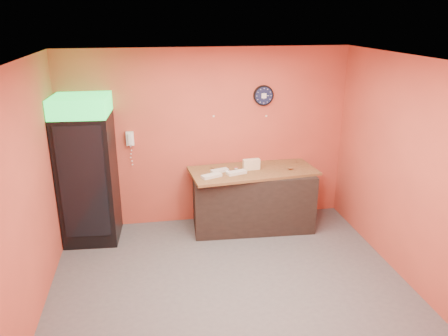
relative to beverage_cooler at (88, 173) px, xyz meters
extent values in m
plane|color=#47474C|center=(1.82, -1.60, -1.07)|extent=(4.50, 4.50, 0.00)
cube|color=#C74C38|center=(1.82, 0.40, 0.33)|extent=(4.50, 0.02, 2.80)
cube|color=#C74C38|center=(-0.43, -1.60, 0.33)|extent=(0.02, 4.00, 2.80)
cube|color=#C74C38|center=(4.07, -1.60, 0.33)|extent=(0.02, 4.00, 2.80)
cube|color=white|center=(1.82, -1.60, 1.73)|extent=(4.50, 4.00, 0.02)
cube|color=black|center=(0.00, 0.05, -0.11)|extent=(0.82, 0.82, 1.92)
cube|color=#19D543|center=(0.00, 0.05, 0.98)|extent=(0.82, 0.82, 0.27)
cube|color=black|center=(0.02, -0.34, -0.03)|extent=(0.64, 0.06, 1.64)
cube|color=black|center=(2.48, -0.01, -0.61)|extent=(1.90, 0.93, 0.93)
cylinder|color=black|center=(2.71, 0.37, 0.98)|extent=(0.32, 0.05, 0.32)
cylinder|color=#0F1433|center=(2.71, 0.35, 0.98)|extent=(0.27, 0.01, 0.27)
cube|color=white|center=(2.71, 0.34, 0.98)|extent=(0.08, 0.00, 0.08)
cube|color=white|center=(0.62, 0.35, 0.39)|extent=(0.12, 0.07, 0.21)
cube|color=white|center=(0.62, 0.30, 0.39)|extent=(0.05, 0.04, 0.17)
cube|color=brown|center=(2.48, -0.01, -0.12)|extent=(2.01, 1.03, 0.04)
cube|color=beige|center=(2.45, 0.00, -0.07)|extent=(0.27, 0.11, 0.06)
cube|color=beige|center=(2.45, 0.00, -0.02)|extent=(0.27, 0.11, 0.06)
cube|color=beige|center=(2.45, 0.00, 0.04)|extent=(0.27, 0.11, 0.06)
cube|color=beige|center=(1.79, -0.23, -0.08)|extent=(0.33, 0.23, 0.04)
cube|color=beige|center=(2.18, -0.15, -0.08)|extent=(0.32, 0.20, 0.04)
cube|color=beige|center=(1.95, -0.02, -0.08)|extent=(0.29, 0.19, 0.04)
cylinder|color=silver|center=(2.20, -0.04, -0.07)|extent=(0.06, 0.06, 0.06)
camera|label=1|loc=(0.92, -6.22, 2.19)|focal=35.00mm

